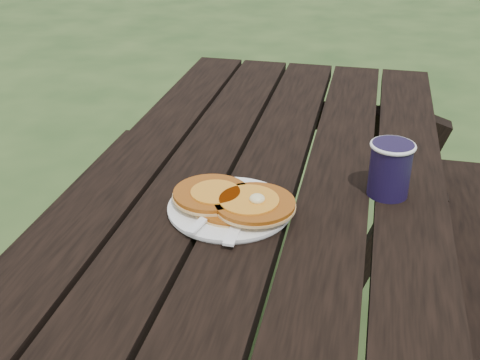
% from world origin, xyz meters
% --- Properties ---
extents(picnic_table, '(1.36, 1.80, 0.75)m').
position_xyz_m(picnic_table, '(0.00, 0.00, 0.37)').
color(picnic_table, black).
rests_on(picnic_table, ground).
extents(plate, '(0.30, 0.30, 0.01)m').
position_xyz_m(plate, '(-0.04, -0.08, 0.76)').
color(plate, white).
rests_on(plate, picnic_table).
extents(pancake_stack, '(0.24, 0.17, 0.04)m').
position_xyz_m(pancake_stack, '(-0.03, -0.08, 0.77)').
color(pancake_stack, '#9F4F11').
rests_on(pancake_stack, plate).
extents(knife, '(0.02, 0.18, 0.00)m').
position_xyz_m(knife, '(-0.01, -0.12, 0.76)').
color(knife, white).
rests_on(knife, plate).
extents(fork, '(0.07, 0.16, 0.01)m').
position_xyz_m(fork, '(-0.07, -0.14, 0.77)').
color(fork, white).
rests_on(fork, plate).
extents(coffee_cup, '(0.09, 0.09, 0.11)m').
position_xyz_m(coffee_cup, '(0.26, 0.06, 0.81)').
color(coffee_cup, black).
rests_on(coffee_cup, picnic_table).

